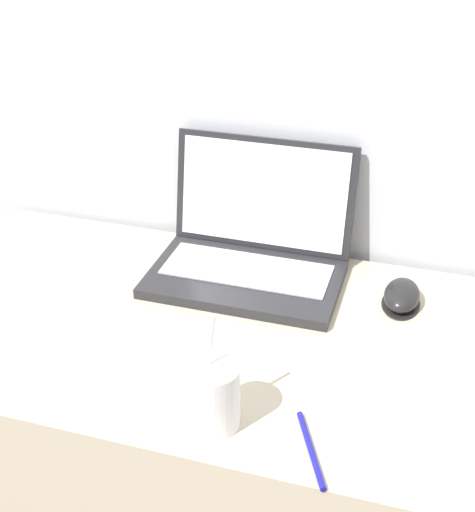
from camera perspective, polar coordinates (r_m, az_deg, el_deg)
The scene contains 5 objects.
desk at distance 1.52m, azimuth -1.65°, elevation -17.12°, with size 1.15×0.62×0.74m.
laptop at distance 1.40m, azimuth 1.15°, elevation 0.76°, with size 0.37×0.27×0.24m.
drink_cup at distance 1.05m, azimuth -1.96°, elevation -11.03°, with size 0.08×0.08×0.18m.
computer_mouse at distance 1.35m, azimuth 13.00°, elevation -3.15°, with size 0.07×0.11×0.04m.
pen at distance 1.04m, azimuth 5.88°, elevation -15.13°, with size 0.07×0.14×0.01m.
Camera 1 is at (0.34, -0.66, 1.48)m, focal length 50.00 mm.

